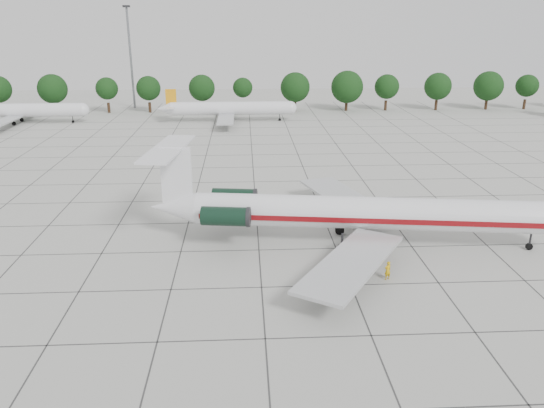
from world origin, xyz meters
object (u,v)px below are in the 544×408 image
object	(u,v)px
ground_crew	(388,270)
bg_airliner_b	(20,111)
bg_airliner_c	(230,109)
floodlight_mast	(130,52)
main_airliner	(348,212)

from	to	relation	value
ground_crew	bg_airliner_b	xyz separation A→B (m)	(-62.96, 78.78, 2.01)
bg_airliner_b	bg_airliner_c	xyz separation A→B (m)	(46.98, 0.09, 0.00)
bg_airliner_c	floodlight_mast	bearing A→B (deg)	141.67
main_airliner	bg_airliner_c	bearing A→B (deg)	108.72
main_airliner	bg_airliner_c	size ratio (longest dim) A/B	1.53
bg_airliner_b	bg_airliner_c	bearing A→B (deg)	0.11
floodlight_mast	ground_crew	bearing A→B (deg)	-67.26
main_airliner	ground_crew	xyz separation A→B (m)	(2.21, -8.17, -2.69)
ground_crew	floodlight_mast	distance (m)	108.24
main_airliner	bg_airliner_b	xyz separation A→B (m)	(-60.75, 70.61, -0.68)
ground_crew	main_airliner	bearing A→B (deg)	-97.88
bg_airliner_b	main_airliner	bearing A→B (deg)	-49.29
main_airliner	floodlight_mast	bearing A→B (deg)	121.09
ground_crew	floodlight_mast	world-z (taller)	floodlight_mast
main_airliner	ground_crew	size ratio (longest dim) A/B	24.06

